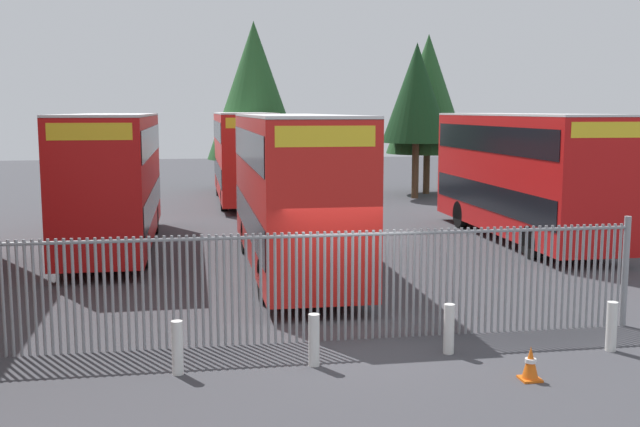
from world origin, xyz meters
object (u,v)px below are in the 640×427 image
object	(u,v)px
double_decker_bus_behind_fence_left	(522,171)
double_decker_bus_far_back	(243,153)
bollard_near_right	(449,329)
traffic_cone_by_gate	(530,364)
double_decker_bus_near_gate	(292,186)
bollard_far_right	(612,326)
bollard_center_front	(314,340)
double_decker_bus_behind_fence_right	(113,176)
bollard_near_left	(177,348)

from	to	relation	value
double_decker_bus_behind_fence_left	double_decker_bus_far_back	bearing A→B (deg)	124.60
bollard_near_right	traffic_cone_by_gate	size ratio (longest dim) A/B	1.61
double_decker_bus_near_gate	bollard_near_right	size ratio (longest dim) A/B	11.38
double_decker_bus_behind_fence_left	traffic_cone_by_gate	size ratio (longest dim) A/B	18.32
bollard_far_right	double_decker_bus_behind_fence_left	bearing A→B (deg)	73.50
double_decker_bus_near_gate	double_decker_bus_behind_fence_left	xyz separation A→B (m)	(8.60, 3.90, 0.00)
bollard_center_front	double_decker_bus_behind_fence_right	bearing A→B (deg)	110.32
traffic_cone_by_gate	double_decker_bus_near_gate	bearing A→B (deg)	106.76
bollard_center_front	bollard_near_right	world-z (taller)	same
bollard_near_right	bollard_near_left	bearing A→B (deg)	-176.42
bollard_near_left	bollard_center_front	distance (m)	2.40
bollard_near_right	bollard_far_right	size ratio (longest dim) A/B	1.00
bollard_far_right	double_decker_bus_far_back	bearing A→B (deg)	102.02
traffic_cone_by_gate	double_decker_bus_far_back	bearing A→B (deg)	96.76
bollard_far_right	traffic_cone_by_gate	bearing A→B (deg)	-150.72
double_decker_bus_behind_fence_right	double_decker_bus_far_back	world-z (taller)	same
bollard_center_front	bollard_near_right	size ratio (longest dim) A/B	1.00
double_decker_bus_near_gate	bollard_far_right	xyz separation A→B (m)	(5.03, -8.15, -1.95)
double_decker_bus_far_back	double_decker_bus_near_gate	bearing A→B (deg)	-89.06
double_decker_bus_near_gate	bollard_center_front	distance (m)	8.32
double_decker_bus_far_back	bollard_far_right	size ratio (longest dim) A/B	11.38
bollard_near_left	double_decker_bus_near_gate	bearing A→B (deg)	69.27
double_decker_bus_far_back	traffic_cone_by_gate	world-z (taller)	double_decker_bus_far_back
bollard_near_left	bollard_far_right	distance (m)	8.10
double_decker_bus_behind_fence_right	bollard_far_right	xyz separation A→B (m)	(10.34, -12.60, -1.95)
bollard_near_left	bollard_near_right	xyz separation A→B (m)	(5.00, 0.31, 0.00)
double_decker_bus_behind_fence_right	double_decker_bus_behind_fence_left	bearing A→B (deg)	-2.28
double_decker_bus_behind_fence_left	bollard_center_front	xyz separation A→B (m)	(-9.27, -11.96, -1.95)
bollard_far_right	double_decker_bus_near_gate	bearing A→B (deg)	121.67
bollard_near_right	bollard_far_right	world-z (taller)	same
double_decker_bus_near_gate	bollard_near_right	bearing A→B (deg)	-76.08
bollard_near_right	double_decker_bus_far_back	bearing A→B (deg)	95.14
double_decker_bus_far_back	bollard_center_front	xyz separation A→B (m)	(-0.40, -24.83, -1.95)
bollard_near_right	traffic_cone_by_gate	world-z (taller)	bollard_near_right
double_decker_bus_behind_fence_right	bollard_near_right	distance (m)	14.36
double_decker_bus_near_gate	bollard_center_front	bearing A→B (deg)	-94.78
bollard_near_left	bollard_near_right	bearing A→B (deg)	3.58
double_decker_bus_behind_fence_right	double_decker_bus_far_back	distance (m)	13.30
double_decker_bus_behind_fence_left	bollard_far_right	xyz separation A→B (m)	(-3.57, -12.05, -1.95)
traffic_cone_by_gate	double_decker_bus_behind_fence_left	bearing A→B (deg)	66.52
bollard_near_left	double_decker_bus_behind_fence_left	bearing A→B (deg)	45.83
double_decker_bus_behind_fence_right	bollard_near_left	size ratio (longest dim) A/B	11.38
double_decker_bus_near_gate	double_decker_bus_behind_fence_left	world-z (taller)	same
traffic_cone_by_gate	bollard_center_front	bearing A→B (deg)	159.29
bollard_near_left	double_decker_bus_behind_fence_right	bearing A→B (deg)	100.11
double_decker_bus_near_gate	bollard_center_front	xyz separation A→B (m)	(-0.67, -8.06, -1.95)
double_decker_bus_far_back	bollard_near_left	world-z (taller)	double_decker_bus_far_back
bollard_center_front	traffic_cone_by_gate	size ratio (longest dim) A/B	1.61
double_decker_bus_near_gate	bollard_near_right	xyz separation A→B (m)	(1.93, -7.80, -1.95)
bollard_near_left	traffic_cone_by_gate	bearing A→B (deg)	-12.23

